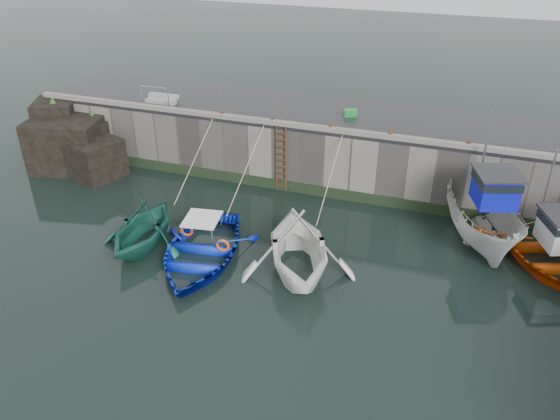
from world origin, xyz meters
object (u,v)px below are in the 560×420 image
(ladder, at_px, (281,159))
(bollard_c, at_px, (331,128))
(boat_near_blacktrim, at_px, (297,270))
(bollard_b, at_px, (273,121))
(bollard_a, at_px, (222,114))
(fish_crate, at_px, (351,113))
(boat_near_blue, at_px, (201,258))
(boat_near_white, at_px, (145,245))
(boat_far_white, at_px, (483,218))
(boat_far_orange, at_px, (549,249))
(bollard_e, at_px, (468,144))
(bollard_d, at_px, (390,135))

(ladder, height_order, bollard_c, bollard_c)
(boat_near_blacktrim, distance_m, bollard_b, 7.76)
(bollard_a, bearing_deg, fish_crate, 20.91)
(ladder, height_order, bollard_b, bollard_b)
(boat_near_blue, xyz_separation_m, fish_crate, (3.67, 8.84, 3.31))
(boat_near_blue, distance_m, bollard_a, 7.71)
(boat_near_white, distance_m, boat_far_white, 13.52)
(boat_near_blue, distance_m, boat_far_white, 11.24)
(boat_far_orange, bearing_deg, boat_near_white, 175.19)
(bollard_a, bearing_deg, boat_near_blacktrim, -47.66)
(boat_far_white, bearing_deg, bollard_e, 102.04)
(bollard_a, bearing_deg, ladder, -6.38)
(fish_crate, xyz_separation_m, bollard_c, (-0.41, -2.14, -0.01))
(ladder, bearing_deg, bollard_d, 4.00)
(boat_near_blacktrim, distance_m, bollard_e, 8.84)
(bollard_a, xyz_separation_m, bollard_d, (7.80, 0.00, 0.00))
(ladder, xyz_separation_m, bollard_b, (-0.50, 0.34, 1.71))
(boat_near_blue, bearing_deg, boat_far_white, 16.91)
(boat_far_orange, xyz_separation_m, fish_crate, (-8.91, 4.46, 2.89))
(boat_near_white, xyz_separation_m, boat_far_orange, (15.11, 4.26, 0.42))
(boat_near_blacktrim, bearing_deg, bollard_b, 93.40)
(boat_near_blacktrim, height_order, boat_far_orange, boat_far_orange)
(ladder, relative_size, bollard_e, 11.43)
(ladder, relative_size, bollard_c, 11.43)
(boat_far_orange, bearing_deg, bollard_d, 140.41)
(bollard_c, bearing_deg, boat_near_white, -131.40)
(boat_far_orange, bearing_deg, fish_crate, 132.85)
(bollard_d, distance_m, bollard_e, 3.20)
(ladder, bearing_deg, boat_near_white, -119.96)
(boat_near_blacktrim, relative_size, boat_far_orange, 0.68)
(boat_near_white, height_order, bollard_b, bollard_b)
(boat_near_blue, height_order, bollard_b, bollard_b)
(ladder, bearing_deg, fish_crate, 43.52)
(ladder, distance_m, bollard_d, 5.11)
(fish_crate, bearing_deg, boat_near_blue, -130.70)
(bollard_a, height_order, bollard_e, same)
(boat_near_blue, relative_size, fish_crate, 9.59)
(boat_near_blacktrim, distance_m, bollard_c, 7.09)
(bollard_b, distance_m, bollard_d, 5.30)
(boat_near_blue, xyz_separation_m, boat_near_blacktrim, (3.76, 0.44, 0.00))
(bollard_b, xyz_separation_m, bollard_e, (8.50, 0.00, 0.00))
(boat_near_white, xyz_separation_m, bollard_b, (3.10, 6.58, 3.30))
(boat_near_blue, xyz_separation_m, boat_far_white, (10.08, 4.89, 1.00))
(boat_near_white, relative_size, bollard_a, 15.09)
(boat_far_orange, distance_m, fish_crate, 10.37)
(boat_near_white, distance_m, fish_crate, 11.20)
(bollard_c, distance_m, bollard_e, 5.80)
(boat_near_blacktrim, xyz_separation_m, bollard_a, (-5.70, 6.25, 3.30))
(boat_near_white, relative_size, bollard_d, 15.09)
(boat_near_blue, height_order, bollard_d, bollard_d)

